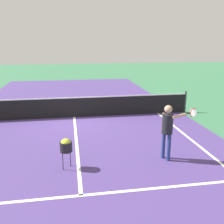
% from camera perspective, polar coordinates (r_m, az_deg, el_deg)
% --- Properties ---
extents(ground_plane, '(60.00, 60.00, 0.00)m').
position_cam_1_polar(ground_plane, '(12.07, -8.47, -1.15)').
color(ground_plane, '#38724C').
extents(court_surface_inbounds, '(10.62, 24.40, 0.00)m').
position_cam_1_polar(court_surface_inbounds, '(12.07, -8.47, -1.15)').
color(court_surface_inbounds, '#4C387A').
rests_on(court_surface_inbounds, ground_plane).
extents(line_service_near, '(8.22, 0.10, 0.01)m').
position_cam_1_polar(line_service_near, '(6.21, -6.96, -18.10)').
color(line_service_near, white).
rests_on(line_service_near, ground_plane).
extents(line_center_service, '(0.10, 6.40, 0.01)m').
position_cam_1_polar(line_center_service, '(9.05, -7.98, -6.88)').
color(line_center_service, white).
rests_on(line_center_service, ground_plane).
extents(net, '(11.13, 0.09, 1.07)m').
position_cam_1_polar(net, '(11.94, -8.56, 1.11)').
color(net, '#33383D').
rests_on(net, ground_plane).
extents(player_near, '(1.19, 0.54, 1.68)m').
position_cam_1_polar(player_near, '(7.61, 12.48, -3.12)').
color(player_near, navy).
rests_on(player_near, ground_plane).
extents(ball_hopper, '(0.34, 0.34, 0.87)m').
position_cam_1_polar(ball_hopper, '(7.14, -10.31, -7.41)').
color(ball_hopper, black).
rests_on(ball_hopper, ground_plane).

